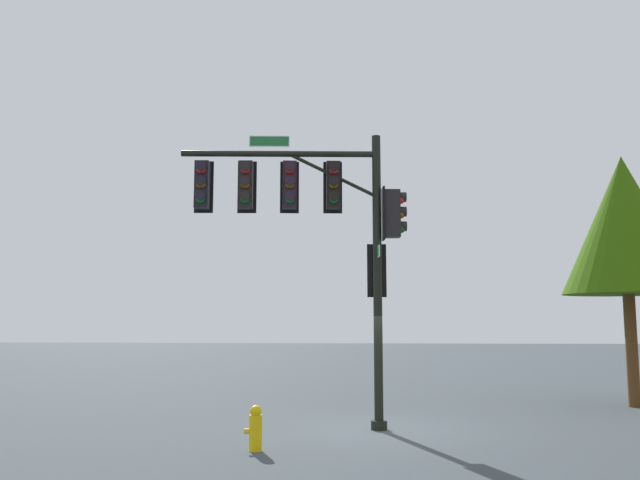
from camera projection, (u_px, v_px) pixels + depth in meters
ground_plane at (379, 430)px, 14.64m from camera, size 120.00×120.00×0.00m
signal_pole_assembly at (318, 217)px, 15.23m from camera, size 5.19×1.40×6.68m
fire_hydrant at (255, 428)px, 12.27m from camera, size 0.33×0.24×0.83m
tree_near at (625, 225)px, 19.19m from camera, size 3.64×3.64×7.20m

